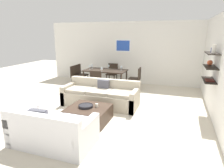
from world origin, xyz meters
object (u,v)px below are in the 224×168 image
dining_chair_right_far (137,77)px  dining_chair_head (112,72)px  sofa_beige (101,96)px  dining_chair_left_near (76,75)px  decorative_bowl (86,106)px  wine_glass_right_far (121,67)px  wine_glass_head (109,66)px  loveseat_white (52,131)px  wine_glass_left_near (90,67)px  coffee_table (89,114)px  wine_glass_left_far (92,66)px  candle_jar (97,105)px  dining_chair_foot (97,80)px  dining_chair_left_far (80,73)px  wine_glass_foot (102,69)px  dining_table (105,72)px

dining_chair_right_far → dining_chair_head: bearing=152.3°
sofa_beige → dining_chair_left_near: 2.56m
decorative_bowl → wine_glass_right_far: (-0.04, 3.29, 0.46)m
wine_glass_head → loveseat_white: bearing=-83.5°
dining_chair_right_far → wine_glass_head: 1.32m
sofa_beige → wine_glass_left_near: bearing=123.8°
coffee_table → wine_glass_left_far: (-1.40, 3.28, 0.68)m
candle_jar → dining_chair_foot: (-0.94, 2.20, 0.08)m
wine_glass_left_far → decorative_bowl: bearing=-68.0°
coffee_table → dining_chair_head: bearing=100.6°
loveseat_white → candle_jar: size_ratio=19.46×
sofa_beige → coffee_table: bearing=-82.7°
wine_glass_left_near → dining_chair_foot: bearing=-49.5°
dining_chair_left_far → wine_glass_left_far: bearing=-8.6°
candle_jar → wine_glass_left_far: (-1.58, 3.18, 0.45)m
decorative_bowl → wine_glass_foot: bearing=103.9°
dining_chair_foot → candle_jar: bearing=-66.9°
sofa_beige → dining_chair_left_near: size_ratio=2.64×
coffee_table → dining_chair_right_far: (0.51, 3.37, 0.31)m
coffee_table → dining_chair_left_near: size_ratio=1.15×
sofa_beige → loveseat_white: (-0.05, -2.42, 0.00)m
wine_glass_foot → decorative_bowl: bearing=-76.1°
dining_chair_foot → sofa_beige: bearing=-61.5°
dining_chair_head → wine_glass_left_near: wine_glass_left_near is taller
loveseat_white → dining_table: 4.43m
dining_table → dining_chair_right_far: (1.26, 0.21, -0.17)m
decorative_bowl → dining_chair_left_far: 3.90m
wine_glass_head → decorative_bowl: bearing=-79.1°
decorative_bowl → wine_glass_left_near: (-1.33, 3.06, 0.46)m
wine_glass_head → wine_glass_foot: size_ratio=0.92×
wine_glass_right_far → decorative_bowl: bearing=-89.2°
wine_glass_right_far → sofa_beige: bearing=-91.3°
dining_table → wine_glass_head: bearing=90.0°
sofa_beige → dining_chair_left_far: bearing=130.5°
sofa_beige → dining_chair_left_near: bearing=136.5°
wine_glass_right_far → wine_glass_left_far: size_ratio=1.03×
candle_jar → dining_chair_left_near: size_ratio=0.10×
decorative_bowl → wine_glass_left_far: (-1.33, 3.29, 0.46)m
decorative_bowl → candle_jar: 0.28m
wine_glass_head → wine_glass_left_far: bearing=-156.0°
dining_chair_left_near → wine_glass_left_far: size_ratio=4.98×
sofa_beige → wine_glass_left_far: wine_glass_left_far is taller
loveseat_white → wine_glass_left_near: 4.47m
sofa_beige → dining_chair_head: (-0.60, 2.83, 0.21)m
dining_chair_right_far → wine_glass_left_far: bearing=-177.2°
loveseat_white → wine_glass_right_far: (0.10, 4.50, 0.59)m
loveseat_white → dining_chair_right_far: size_ratio=1.86×
coffee_table → wine_glass_left_near: bearing=114.6°
wine_glass_head → wine_glass_foot: bearing=-90.0°
loveseat_white → dining_table: size_ratio=0.96×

